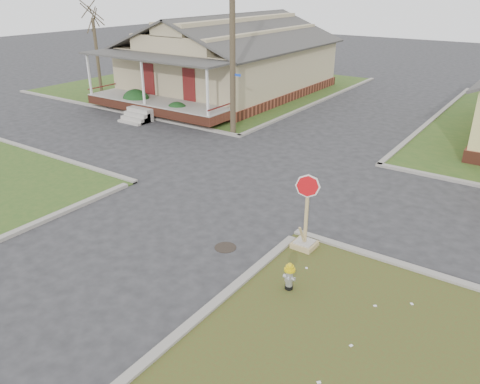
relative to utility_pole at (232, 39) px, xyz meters
The scene contains 11 objects.
ground 10.89m from the utility_pole, 64.74° to the right, with size 120.00×120.00×0.00m, color #252528.
verge_far_left 13.48m from the utility_pole, 134.04° to the left, with size 19.00×19.00×0.05m, color #2C4C1B.
curbs 7.39m from the utility_pole, 42.88° to the right, with size 80.00×40.00×0.12m, color gray, non-canonical shape.
manhole 12.29m from the utility_pole, 55.75° to the right, with size 0.64×0.64×0.01m, color black.
corner_house 9.99m from the utility_pole, 126.69° to the left, with size 10.10×15.50×5.30m.
utility_pole is the anchor object (origin of this frame).
tree_far_left 14.31m from the utility_pole, 167.34° to the left, with size 0.22×0.22×4.90m, color #3A2F21.
fire_hydrant 14.18m from the utility_pole, 48.68° to the right, with size 0.28×0.28×0.75m.
stop_sign 12.34m from the utility_pole, 44.36° to the right, with size 0.65×0.63×2.29m.
hedge_left 8.38m from the utility_pole, behind, with size 1.61×1.32×1.23m, color #133615.
hedge_right 5.73m from the utility_pole, behind, with size 1.37×1.12×1.04m, color #133615.
Camera 1 is at (9.26, -9.99, 7.06)m, focal length 35.00 mm.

